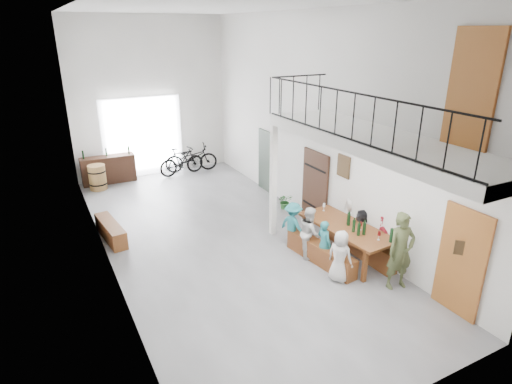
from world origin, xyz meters
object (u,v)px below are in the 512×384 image
tasting_table (346,229)px  bicycle_near (191,158)px  serving_counter (109,169)px  bench_inner (320,253)px  host_standing (401,251)px  oak_barrel (97,177)px  side_bench (111,231)px

tasting_table → bicycle_near: bearing=92.8°
serving_counter → tasting_table: bearing=-62.2°
bench_inner → host_standing: size_ratio=1.21×
serving_counter → bicycle_near: 2.97m
host_standing → bicycle_near: host_standing is taller
oak_barrel → host_standing: (4.56, -8.90, 0.41)m
host_standing → bicycle_near: (-1.14, 9.31, -0.32)m
bench_inner → oak_barrel: 8.25m
side_bench → serving_counter: serving_counter is taller
bench_inner → bicycle_near: 7.78m
side_bench → host_standing: bearing=-45.7°
tasting_table → host_standing: size_ratio=1.48×
bicycle_near → host_standing: bearing=-162.2°
bench_inner → host_standing: bearing=-68.4°
oak_barrel → serving_counter: size_ratio=0.47×
tasting_table → bench_inner: tasting_table is taller
tasting_table → host_standing: (0.16, -1.51, 0.12)m
bench_inner → host_standing: (0.84, -1.54, 0.60)m
bench_inner → serving_counter: (-3.27, 7.91, 0.24)m
host_standing → tasting_table: bearing=105.8°
tasting_table → oak_barrel: (-4.40, 7.39, -0.29)m
serving_counter → side_bench: bearing=-98.2°
bench_inner → oak_barrel: oak_barrel is taller
side_bench → bicycle_near: (3.71, 4.33, 0.28)m
tasting_table → serving_counter: serving_counter is taller
side_bench → serving_counter: 4.53m
serving_counter → host_standing: (4.11, -9.44, 0.36)m
bench_inner → side_bench: bench_inner is taller
side_bench → serving_counter: bearing=80.5°
serving_counter → bicycle_near: bearing=-1.3°
side_bench → serving_counter: size_ratio=0.90×
tasting_table → side_bench: size_ratio=1.52×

